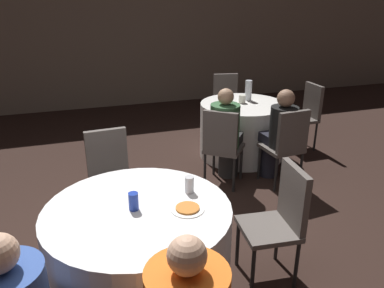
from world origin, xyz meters
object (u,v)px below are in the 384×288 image
object	(u,v)px
table_far	(242,130)
chair_near_east	(281,214)
person_black_shirt	(278,136)
soda_can_silver	(189,185)
chair_far_south	(287,142)
table_near	(140,254)
chair_near_north	(110,170)
chair_far_north	(226,98)
chair_far_southwest	(222,142)
soda_can_blue	(134,201)
bottle_far	(248,90)
chair_far_east	(307,111)
person_green_jacket	(226,135)
pizza_plate_near	(188,208)

from	to	relation	value
table_far	chair_near_east	xyz separation A→B (m)	(-0.76, -2.27, 0.18)
person_black_shirt	soda_can_silver	xyz separation A→B (m)	(-1.47, -1.25, 0.24)
chair_near_east	chair_far_south	size ratio (longest dim) A/B	1.00
table_near	chair_near_north	world-z (taller)	chair_near_north
chair_far_north	person_black_shirt	bearing A→B (deg)	96.72
table_far	soda_can_silver	world-z (taller)	soda_can_silver
table_far	chair_far_southwest	bearing A→B (deg)	-128.71
soda_can_blue	bottle_far	size ratio (longest dim) A/B	0.45
chair_far_east	bottle_far	bearing A→B (deg)	80.69
chair_near_east	table_near	bearing A→B (deg)	90.00
chair_far_north	bottle_far	size ratio (longest dim) A/B	3.41
table_near	soda_can_silver	world-z (taller)	soda_can_silver
chair_far_south	person_green_jacket	distance (m)	0.68
chair_far_north	chair_far_east	size ratio (longest dim) A/B	1.00
chair_far_east	soda_can_blue	size ratio (longest dim) A/B	7.55
person_green_jacket	chair_near_east	bearing A→B (deg)	-60.01
person_black_shirt	pizza_plate_near	distance (m)	2.15
chair_far_southwest	chair_far_north	xyz separation A→B (m)	(0.79, 1.73, 0.00)
table_near	table_far	distance (m)	2.81
chair_far_east	soda_can_blue	bearing A→B (deg)	128.30
chair_near_north	soda_can_blue	xyz separation A→B (m)	(0.05, -1.05, 0.25)
pizza_plate_near	soda_can_blue	distance (m)	0.36
soda_can_silver	soda_can_blue	size ratio (longest dim) A/B	1.00
table_near	chair_near_north	distance (m)	1.06
chair_far_north	soda_can_blue	world-z (taller)	chair_far_north
table_near	bottle_far	xyz separation A→B (m)	(1.94, 2.30, 0.50)
chair_near_north	chair_far_south	bearing A→B (deg)	179.76
person_green_jacket	chair_far_southwest	bearing A→B (deg)	-90.00
chair_near_north	table_far	bearing A→B (deg)	-153.54
chair_near_north	person_black_shirt	bearing A→B (deg)	-175.17
chair_far_southwest	person_black_shirt	xyz separation A→B (m)	(0.68, -0.04, 0.01)
table_near	soda_can_blue	distance (m)	0.43
chair_near_north	person_black_shirt	distance (m)	1.97
chair_far_southwest	soda_can_silver	xyz separation A→B (m)	(-0.79, -1.29, 0.25)
chair_far_north	soda_can_silver	xyz separation A→B (m)	(-1.58, -3.02, 0.25)
table_far	person_green_jacket	world-z (taller)	person_green_jacket
person_black_shirt	soda_can_blue	distance (m)	2.34
person_black_shirt	chair_near_east	bearing A→B (deg)	-124.14
table_near	soda_can_blue	bearing A→B (deg)	-170.18
chair_far_southwest	soda_can_blue	world-z (taller)	chair_far_southwest
chair_far_south	person_green_jacket	size ratio (longest dim) A/B	0.82
table_far	chair_far_south	xyz separation A→B (m)	(0.08, -0.98, 0.18)
soda_can_blue	bottle_far	bearing A→B (deg)	49.58
table_near	chair_near_east	xyz separation A→B (m)	(1.04, -0.11, 0.18)
table_near	chair_near_east	world-z (taller)	chair_near_east
pizza_plate_near	soda_can_blue	bearing A→B (deg)	161.73
chair_near_north	person_green_jacket	bearing A→B (deg)	-164.94
person_black_shirt	soda_can_silver	bearing A→B (deg)	-144.37
chair_near_north	chair_far_southwest	world-z (taller)	same
chair_far_southwest	soda_can_silver	size ratio (longest dim) A/B	7.55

